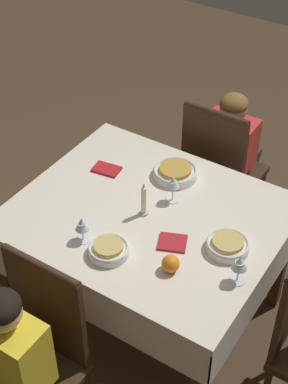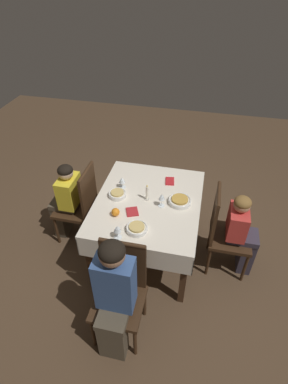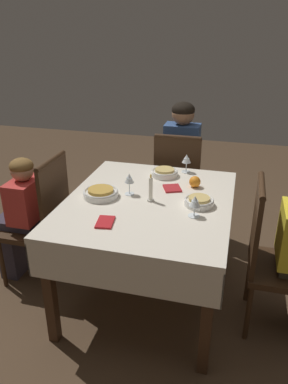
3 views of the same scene
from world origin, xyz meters
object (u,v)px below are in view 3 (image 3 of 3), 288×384
Objects in this scene: dining_table at (149,212)px; orange_fruit at (195,182)px; bowl_south at (199,201)px; bowl_north at (101,193)px; chair_north at (43,218)px; person_child_red at (21,213)px; napkin_spare_side at (172,188)px; wine_glass_north at (129,179)px; wine_glass_south at (195,202)px; chair_east at (178,183)px; napkin_red_folded at (105,222)px; person_adult_denim at (182,159)px; chair_south at (272,254)px; wine_glass_east at (187,159)px; bowl_east at (165,172)px; candle_centerpiece at (151,190)px.

orange_fruit is (0.28, -0.26, 0.13)m from dining_table.
bowl_north is at bearing 93.14° from bowl_south.
chair_north is 4.26× the size of bowl_north.
person_child_red is (0.00, 0.96, -0.14)m from dining_table.
wine_glass_north is at bearing 120.73° from napkin_spare_side.
wine_glass_south is at bearing -172.73° from orange_fruit.
wine_glass_north is (0.08, -0.17, 0.08)m from bowl_north.
bowl_north is (-0.92, 0.36, 0.27)m from chair_east.
person_child_red is at bearing -90.00° from chair_north.
napkin_red_folded and napkin_spare_side have the same top height.
bowl_south is (-1.04, -0.28, 0.11)m from person_adult_denim.
person_adult_denim is 0.85m from napkin_spare_side.
chair_east reaches higher than bowl_south.
chair_south is at bearing 123.67° from person_adult_denim.
chair_north is 1.34m from person_adult_denim.
wine_glass_east is (-0.50, -0.11, 0.18)m from person_adult_denim.
chair_north reaches higher than orange_fruit.
person_adult_denim is at bearing -90.00° from chair_east.
bowl_south and bowl_north have the same top height.
orange_fruit is (-0.15, -0.24, 0.01)m from bowl_east.
wine_glass_east is 1.07× the size of wine_glass_south.
person_adult_denim reaches higher than wine_glass_north.
candle_centerpiece is 0.25m from napkin_spare_side.
orange_fruit reaches higher than bowl_east.
chair_north is at bearing 119.93° from wine_glass_east.
person_child_red reaches higher than dining_table.
chair_north is 5.35× the size of bowl_south.
wine_glass_south is 0.53m from napkin_red_folded.
napkin_spare_side is (-0.07, 0.14, -0.03)m from orange_fruit.
dining_table is 0.25m from napkin_spare_side.
bowl_east is (0.42, -0.80, 0.27)m from chair_north.
napkin_spare_side is (0.20, -1.08, 0.24)m from person_child_red.
dining_table is 0.80m from chair_north.
wine_glass_east is 1.79× the size of orange_fruit.
bowl_south is 1.15× the size of napkin_spare_side.
bowl_north is at bearing 68.72° from chair_east.
bowl_east is at bearing 35.84° from bowl_south.
bowl_north is (-0.04, -0.65, 0.26)m from person_child_red.
bowl_east is 1.27× the size of napkin_red_folded.
dining_table is 1.05m from person_adult_denim.
person_child_red reaches higher than bowl_south.
person_adult_denim is at bearing -2.44° from dining_table.
bowl_south is 2.31× the size of orange_fruit.
wine_glass_north reaches higher than wine_glass_east.
person_adult_denim is at bearing 12.43° from wine_glass_east.
orange_fruit is at bearing 102.70° from person_child_red.
person_adult_denim is at bearing -10.77° from wine_glass_north.
bowl_south is 0.47m from wine_glass_north.
orange_fruit is (0.23, -0.40, -0.07)m from wine_glass_north.
chair_south is 6.61× the size of wine_glass_north.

